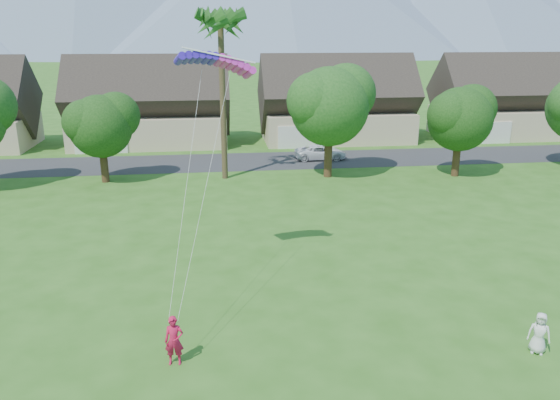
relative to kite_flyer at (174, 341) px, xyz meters
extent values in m
cube|color=#2D2D30|center=(4.37, 30.17, -0.88)|extent=(90.00, 7.00, 0.01)
imported|color=#C0163E|center=(0.00, 0.00, 0.00)|extent=(0.67, 0.46, 1.77)
imported|color=silver|center=(12.64, -0.88, -0.12)|extent=(0.89, 0.80, 1.54)
imported|color=white|center=(10.97, 30.17, -0.25)|extent=(4.59, 2.18, 1.27)
cone|color=slate|center=(124.37, 256.17, 24.12)|extent=(200.00, 200.00, 50.00)
cube|color=beige|center=(-4.63, 39.17, 0.62)|extent=(15.00, 8.00, 3.00)
cube|color=#382D28|center=(-4.63, 39.17, 3.90)|extent=(15.75, 8.15, 8.15)
cube|color=silver|center=(-8.83, 35.11, 0.22)|extent=(4.80, 0.12, 2.20)
cube|color=beige|center=(14.37, 39.17, 0.62)|extent=(15.00, 8.00, 3.00)
cube|color=#382D28|center=(14.37, 39.17, 3.90)|extent=(15.75, 8.15, 8.15)
cube|color=silver|center=(10.17, 35.11, 0.22)|extent=(4.80, 0.12, 2.20)
cube|color=beige|center=(33.37, 39.17, 0.62)|extent=(15.00, 8.00, 3.00)
cube|color=#382D28|center=(33.37, 39.17, 3.90)|extent=(15.75, 8.15, 8.15)
cube|color=silver|center=(29.17, 35.11, 0.22)|extent=(4.80, 0.12, 2.20)
cylinder|color=#47301C|center=(-6.63, 24.67, 0.20)|extent=(0.56, 0.56, 2.18)
sphere|color=#214916|center=(-6.63, 24.67, 3.33)|extent=(4.62, 4.62, 4.62)
cylinder|color=#47301C|center=(10.37, 24.17, 0.52)|extent=(0.62, 0.62, 2.82)
sphere|color=#214916|center=(10.37, 24.17, 4.57)|extent=(5.98, 5.98, 5.98)
cylinder|color=#47301C|center=(20.37, 23.17, 0.27)|extent=(0.58, 0.58, 2.30)
sphere|color=#214916|center=(20.37, 23.17, 3.58)|extent=(4.90, 4.90, 4.90)
cylinder|color=#4C3D26|center=(2.37, 24.67, 5.12)|extent=(0.44, 0.44, 12.00)
sphere|color=#286021|center=(2.37, 24.67, 11.42)|extent=(3.00, 3.00, 3.00)
cube|color=#3819BD|center=(0.98, 7.09, 8.87)|extent=(1.79, 1.31, 0.50)
cube|color=#E02AB8|center=(2.60, 7.09, 8.87)|extent=(1.79, 1.31, 0.50)
camera|label=1|loc=(1.56, -16.49, 9.95)|focal=35.00mm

